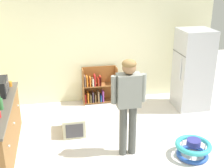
{
  "coord_description": "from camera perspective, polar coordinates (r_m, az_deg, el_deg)",
  "views": [
    {
      "loc": [
        -1.14,
        -4.26,
        2.97
      ],
      "look_at": [
        -0.19,
        0.46,
        1.09
      ],
      "focal_mm": 47.67,
      "sensor_mm": 36.0,
      "label": 1
    }
  ],
  "objects": [
    {
      "name": "bookshelf",
      "position": [
        6.97,
        -2.79,
        -0.62
      ],
      "size": [
        0.8,
        0.28,
        0.85
      ],
      "color": "brown",
      "rests_on": "ground"
    },
    {
      "name": "back_wall",
      "position": [
        6.88,
        -1.49,
        7.68
      ],
      "size": [
        5.2,
        0.06,
        2.7
      ],
      "primitive_type": "cube",
      "color": "beige",
      "rests_on": "ground"
    },
    {
      "name": "ground_plane",
      "position": [
        5.32,
        3.1,
        -12.69
      ],
      "size": [
        12.0,
        12.0,
        0.0
      ],
      "primitive_type": "plane",
      "color": "silver",
      "rests_on": "ground"
    },
    {
      "name": "refrigerator",
      "position": [
        6.78,
        15.22,
        2.68
      ],
      "size": [
        0.73,
        0.68,
        1.78
      ],
      "color": "#B7BABF",
      "rests_on": "ground"
    },
    {
      "name": "green_glass_bottle",
      "position": [
        4.96,
        -20.58,
        -3.53
      ],
      "size": [
        0.07,
        0.07,
        0.25
      ],
      "color": "#33753D",
      "rests_on": "kitchen_counter"
    },
    {
      "name": "baby_walker",
      "position": [
        5.27,
        15.27,
        -11.8
      ],
      "size": [
        0.6,
        0.6,
        0.32
      ],
      "color": "#2954B5",
      "rests_on": "ground"
    },
    {
      "name": "standing_person",
      "position": [
        4.76,
        3.17,
        -2.81
      ],
      "size": [
        0.57,
        0.23,
        1.68
      ],
      "color": "#4C4F4A",
      "rests_on": "ground"
    },
    {
      "name": "orange_cup",
      "position": [
        5.89,
        -19.0,
        0.02
      ],
      "size": [
        0.08,
        0.08,
        0.09
      ],
      "primitive_type": "cylinder",
      "color": "orange",
      "rests_on": "kitchen_counter"
    },
    {
      "name": "pet_carrier",
      "position": [
        5.81,
        -7.42,
        -7.6
      ],
      "size": [
        0.42,
        0.55,
        0.36
      ],
      "color": "beige",
      "rests_on": "ground"
    }
  ]
}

